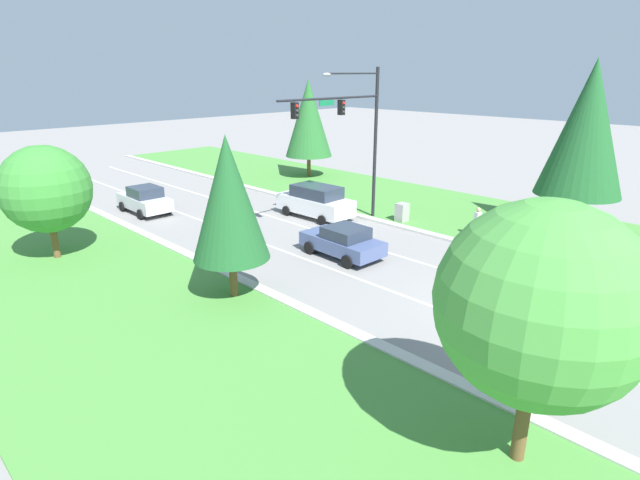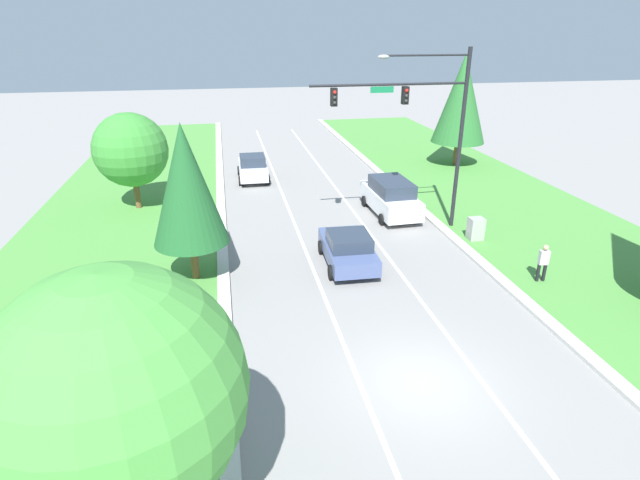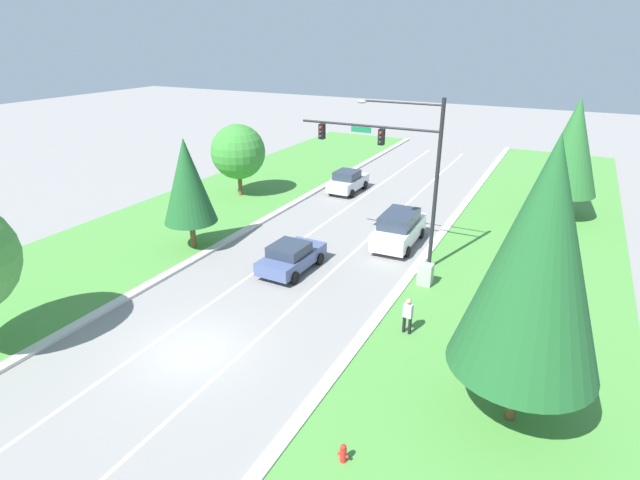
{
  "view_description": "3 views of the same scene",
  "coord_description": "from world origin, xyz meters",
  "px_view_note": "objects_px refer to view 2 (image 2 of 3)",
  "views": [
    {
      "loc": [
        -17.22,
        -7.38,
        8.66
      ],
      "look_at": [
        -1.63,
        8.36,
        1.14
      ],
      "focal_mm": 28.0,
      "sensor_mm": 36.0,
      "label": 1
    },
    {
      "loc": [
        -5.23,
        -11.13,
        9.69
      ],
      "look_at": [
        -1.51,
        7.99,
        1.38
      ],
      "focal_mm": 28.0,
      "sensor_mm": 36.0,
      "label": 2
    },
    {
      "loc": [
        12.05,
        -12.43,
        11.68
      ],
      "look_at": [
        0.94,
        9.26,
        1.55
      ],
      "focal_mm": 28.0,
      "sensor_mm": 36.0,
      "label": 3
    }
  ],
  "objects_px": {
    "white_suv": "(390,197)",
    "pedestrian": "(543,262)",
    "slate_blue_sedan": "(348,249)",
    "conifer_near_right_tree": "(462,99)",
    "oak_far_left_tree": "(117,393)",
    "traffic_signal_mast": "(423,115)",
    "oak_near_left_tree": "(131,150)",
    "conifer_mid_left_tree": "(186,185)",
    "utility_cabinet": "(476,229)",
    "silver_sedan": "(253,168)"
  },
  "relations": [
    {
      "from": "pedestrian",
      "to": "oak_near_left_tree",
      "type": "bearing_deg",
      "value": -28.12
    },
    {
      "from": "traffic_signal_mast",
      "to": "pedestrian",
      "type": "height_order",
      "value": "traffic_signal_mast"
    },
    {
      "from": "silver_sedan",
      "to": "oak_near_left_tree",
      "type": "distance_m",
      "value": 8.81
    },
    {
      "from": "conifer_near_right_tree",
      "to": "pedestrian",
      "type": "bearing_deg",
      "value": -104.64
    },
    {
      "from": "conifer_near_right_tree",
      "to": "oak_near_left_tree",
      "type": "distance_m",
      "value": 23.04
    },
    {
      "from": "slate_blue_sedan",
      "to": "oak_far_left_tree",
      "type": "bearing_deg",
      "value": -118.45
    },
    {
      "from": "white_suv",
      "to": "slate_blue_sedan",
      "type": "xyz_separation_m",
      "value": [
        -3.92,
        -5.94,
        -0.24
      ]
    },
    {
      "from": "white_suv",
      "to": "pedestrian",
      "type": "height_order",
      "value": "white_suv"
    },
    {
      "from": "traffic_signal_mast",
      "to": "white_suv",
      "type": "xyz_separation_m",
      "value": [
        -0.52,
        2.51,
        -4.84
      ]
    },
    {
      "from": "pedestrian",
      "to": "oak_far_left_tree",
      "type": "relative_size",
      "value": 0.27
    },
    {
      "from": "silver_sedan",
      "to": "oak_near_left_tree",
      "type": "height_order",
      "value": "oak_near_left_tree"
    },
    {
      "from": "conifer_near_right_tree",
      "to": "slate_blue_sedan",
      "type": "bearing_deg",
      "value": -128.62
    },
    {
      "from": "white_suv",
      "to": "conifer_mid_left_tree",
      "type": "height_order",
      "value": "conifer_mid_left_tree"
    },
    {
      "from": "traffic_signal_mast",
      "to": "white_suv",
      "type": "height_order",
      "value": "traffic_signal_mast"
    },
    {
      "from": "silver_sedan",
      "to": "conifer_near_right_tree",
      "type": "height_order",
      "value": "conifer_near_right_tree"
    },
    {
      "from": "oak_near_left_tree",
      "to": "conifer_mid_left_tree",
      "type": "height_order",
      "value": "conifer_mid_left_tree"
    },
    {
      "from": "traffic_signal_mast",
      "to": "utility_cabinet",
      "type": "relative_size",
      "value": 7.57
    },
    {
      "from": "white_suv",
      "to": "slate_blue_sedan",
      "type": "height_order",
      "value": "white_suv"
    },
    {
      "from": "traffic_signal_mast",
      "to": "conifer_mid_left_tree",
      "type": "relative_size",
      "value": 1.37
    },
    {
      "from": "conifer_mid_left_tree",
      "to": "slate_blue_sedan",
      "type": "bearing_deg",
      "value": 0.86
    },
    {
      "from": "slate_blue_sedan",
      "to": "oak_near_left_tree",
      "type": "bearing_deg",
      "value": 138.41
    },
    {
      "from": "slate_blue_sedan",
      "to": "conifer_near_right_tree",
      "type": "bearing_deg",
      "value": 53.23
    },
    {
      "from": "slate_blue_sedan",
      "to": "conifer_near_right_tree",
      "type": "xyz_separation_m",
      "value": [
        12.18,
        15.24,
        4.16
      ]
    },
    {
      "from": "conifer_mid_left_tree",
      "to": "oak_near_left_tree",
      "type": "bearing_deg",
      "value": 110.2
    },
    {
      "from": "utility_cabinet",
      "to": "oak_far_left_tree",
      "type": "height_order",
      "value": "oak_far_left_tree"
    },
    {
      "from": "conifer_near_right_tree",
      "to": "conifer_mid_left_tree",
      "type": "relative_size",
      "value": 1.24
    },
    {
      "from": "silver_sedan",
      "to": "slate_blue_sedan",
      "type": "height_order",
      "value": "silver_sedan"
    },
    {
      "from": "slate_blue_sedan",
      "to": "white_suv",
      "type": "bearing_deg",
      "value": 58.45
    },
    {
      "from": "oak_far_left_tree",
      "to": "conifer_near_right_tree",
      "type": "bearing_deg",
      "value": 54.86
    },
    {
      "from": "white_suv",
      "to": "oak_far_left_tree",
      "type": "distance_m",
      "value": 21.36
    },
    {
      "from": "oak_far_left_tree",
      "to": "utility_cabinet",
      "type": "bearing_deg",
      "value": 44.35
    },
    {
      "from": "pedestrian",
      "to": "utility_cabinet",
      "type": "bearing_deg",
      "value": -75.21
    },
    {
      "from": "conifer_near_right_tree",
      "to": "oak_far_left_tree",
      "type": "bearing_deg",
      "value": -125.14
    },
    {
      "from": "slate_blue_sedan",
      "to": "pedestrian",
      "type": "bearing_deg",
      "value": -21.15
    },
    {
      "from": "conifer_near_right_tree",
      "to": "conifer_mid_left_tree",
      "type": "height_order",
      "value": "conifer_near_right_tree"
    },
    {
      "from": "white_suv",
      "to": "oak_far_left_tree",
      "type": "bearing_deg",
      "value": -123.08
    },
    {
      "from": "traffic_signal_mast",
      "to": "oak_far_left_tree",
      "type": "distance_m",
      "value": 19.43
    },
    {
      "from": "slate_blue_sedan",
      "to": "pedestrian",
      "type": "height_order",
      "value": "pedestrian"
    },
    {
      "from": "utility_cabinet",
      "to": "conifer_mid_left_tree",
      "type": "xyz_separation_m",
      "value": [
        -13.36,
        -1.58,
        3.5
      ]
    },
    {
      "from": "conifer_near_right_tree",
      "to": "oak_far_left_tree",
      "type": "height_order",
      "value": "conifer_near_right_tree"
    },
    {
      "from": "silver_sedan",
      "to": "conifer_near_right_tree",
      "type": "xyz_separation_m",
      "value": [
        15.34,
        0.9,
        4.08
      ]
    },
    {
      "from": "conifer_near_right_tree",
      "to": "silver_sedan",
      "type": "bearing_deg",
      "value": -176.64
    },
    {
      "from": "slate_blue_sedan",
      "to": "conifer_mid_left_tree",
      "type": "relative_size",
      "value": 0.66
    },
    {
      "from": "traffic_signal_mast",
      "to": "silver_sedan",
      "type": "xyz_separation_m",
      "value": [
        -7.6,
        10.91,
        -5.0
      ]
    },
    {
      "from": "white_suv",
      "to": "conifer_near_right_tree",
      "type": "relative_size",
      "value": 0.63
    },
    {
      "from": "conifer_mid_left_tree",
      "to": "utility_cabinet",
      "type": "bearing_deg",
      "value": 6.72
    },
    {
      "from": "traffic_signal_mast",
      "to": "silver_sedan",
      "type": "relative_size",
      "value": 2.09
    },
    {
      "from": "pedestrian",
      "to": "conifer_mid_left_tree",
      "type": "distance_m",
      "value": 14.59
    },
    {
      "from": "oak_far_left_tree",
      "to": "traffic_signal_mast",
      "type": "bearing_deg",
      "value": 53.48
    },
    {
      "from": "slate_blue_sedan",
      "to": "conifer_mid_left_tree",
      "type": "distance_m",
      "value": 7.33
    }
  ]
}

